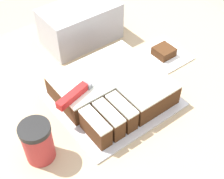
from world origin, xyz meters
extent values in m
cube|color=silver|center=(0.02, 0.03, 0.90)|extent=(0.34, 0.32, 0.01)
cube|color=#472814|center=(0.02, 0.08, 0.94)|extent=(0.30, 0.17, 0.06)
cube|color=white|center=(0.02, 0.08, 0.97)|extent=(0.30, 0.17, 0.01)
cube|color=#472814|center=(0.09, -0.06, 0.94)|extent=(0.15, 0.11, 0.06)
cube|color=white|center=(0.09, -0.06, 0.97)|extent=(0.15, 0.11, 0.01)
cube|color=#472814|center=(-0.10, -0.06, 0.94)|extent=(0.04, 0.10, 0.06)
cube|color=white|center=(-0.10, -0.06, 0.97)|extent=(0.04, 0.10, 0.01)
cube|color=#472814|center=(-0.06, -0.06, 0.94)|extent=(0.04, 0.10, 0.06)
cube|color=white|center=(-0.06, -0.06, 0.97)|extent=(0.04, 0.10, 0.01)
cube|color=#472814|center=(-0.02, -0.06, 0.94)|extent=(0.04, 0.10, 0.06)
cube|color=white|center=(-0.02, -0.06, 0.97)|extent=(0.04, 0.10, 0.01)
cube|color=silver|center=(0.02, 0.07, 0.98)|extent=(0.17, 0.07, 0.00)
cube|color=slate|center=(-0.05, 0.05, 0.98)|extent=(0.02, 0.03, 0.02)
cube|color=red|center=(-0.11, 0.04, 0.99)|extent=(0.11, 0.05, 0.02)
cylinder|color=#B23333|center=(-0.25, -0.02, 0.95)|extent=(0.08, 0.08, 0.10)
cylinder|color=black|center=(-0.25, -0.02, 1.01)|extent=(0.08, 0.08, 0.01)
cube|color=white|center=(0.29, 0.08, 0.90)|extent=(0.16, 0.16, 0.01)
cube|color=#472814|center=(0.29, 0.08, 0.92)|extent=(0.06, 0.06, 0.03)
cube|color=#B2B2B7|center=(0.11, 0.34, 0.97)|extent=(0.27, 0.16, 0.14)
camera|label=1|loc=(-0.38, -0.49, 1.60)|focal=50.00mm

